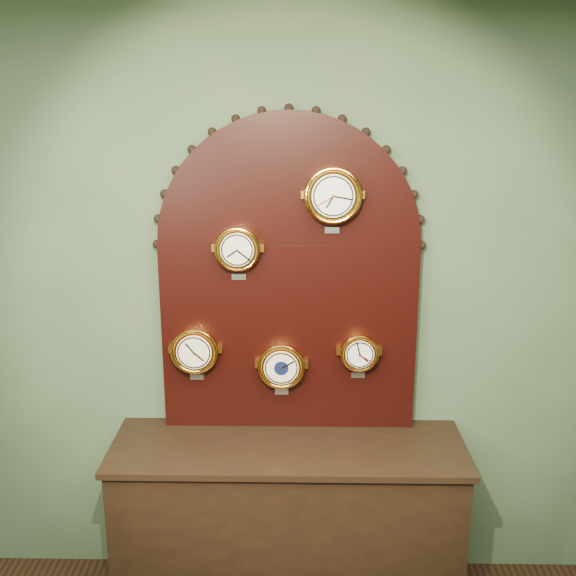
{
  "coord_description": "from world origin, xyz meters",
  "views": [
    {
      "loc": [
        0.05,
        -0.7,
        2.41
      ],
      "look_at": [
        0.0,
        2.25,
        1.58
      ],
      "focal_mm": 43.88,
      "sensor_mm": 36.0,
      "label": 1
    }
  ],
  "objects_px": {
    "shop_counter": "(288,526)",
    "display_board": "(289,267)",
    "arabic_clock": "(333,195)",
    "roman_clock": "(238,249)",
    "hygrometer": "(195,350)",
    "tide_clock": "(359,352)",
    "barometer": "(281,366)"
  },
  "relations": [
    {
      "from": "arabic_clock",
      "to": "barometer",
      "type": "distance_m",
      "value": 0.84
    },
    {
      "from": "shop_counter",
      "to": "display_board",
      "type": "xyz_separation_m",
      "value": [
        0.0,
        0.22,
        1.23
      ]
    },
    {
      "from": "shop_counter",
      "to": "barometer",
      "type": "distance_m",
      "value": 0.78
    },
    {
      "from": "hygrometer",
      "to": "barometer",
      "type": "xyz_separation_m",
      "value": [
        0.41,
        -0.0,
        -0.07
      ]
    },
    {
      "from": "barometer",
      "to": "tide_clock",
      "type": "xyz_separation_m",
      "value": [
        0.36,
        0.0,
        0.07
      ]
    },
    {
      "from": "barometer",
      "to": "roman_clock",
      "type": "bearing_deg",
      "value": 179.84
    },
    {
      "from": "arabic_clock",
      "to": "barometer",
      "type": "xyz_separation_m",
      "value": [
        -0.23,
        0.0,
        -0.8
      ]
    },
    {
      "from": "arabic_clock",
      "to": "hygrometer",
      "type": "bearing_deg",
      "value": 179.93
    },
    {
      "from": "roman_clock",
      "to": "arabic_clock",
      "type": "distance_m",
      "value": 0.49
    },
    {
      "from": "arabic_clock",
      "to": "tide_clock",
      "type": "bearing_deg",
      "value": 0.82
    },
    {
      "from": "arabic_clock",
      "to": "hygrometer",
      "type": "xyz_separation_m",
      "value": [
        -0.63,
        0.0,
        -0.73
      ]
    },
    {
      "from": "display_board",
      "to": "arabic_clock",
      "type": "xyz_separation_m",
      "value": [
        0.2,
        -0.07,
        0.34
      ]
    },
    {
      "from": "hygrometer",
      "to": "shop_counter",
      "type": "bearing_deg",
      "value": -19.27
    },
    {
      "from": "shop_counter",
      "to": "hygrometer",
      "type": "height_order",
      "value": "hygrometer"
    },
    {
      "from": "hygrometer",
      "to": "barometer",
      "type": "distance_m",
      "value": 0.41
    },
    {
      "from": "display_board",
      "to": "tide_clock",
      "type": "relative_size",
      "value": 6.59
    },
    {
      "from": "barometer",
      "to": "hygrometer",
      "type": "bearing_deg",
      "value": 179.99
    },
    {
      "from": "display_board",
      "to": "shop_counter",
      "type": "bearing_deg",
      "value": -90.0
    },
    {
      "from": "arabic_clock",
      "to": "tide_clock",
      "type": "xyz_separation_m",
      "value": [
        0.14,
        0.0,
        -0.74
      ]
    },
    {
      "from": "barometer",
      "to": "tide_clock",
      "type": "distance_m",
      "value": 0.37
    },
    {
      "from": "barometer",
      "to": "shop_counter",
      "type": "bearing_deg",
      "value": -77.76
    },
    {
      "from": "display_board",
      "to": "arabic_clock",
      "type": "relative_size",
      "value": 5.03
    },
    {
      "from": "display_board",
      "to": "arabic_clock",
      "type": "bearing_deg",
      "value": -19.03
    },
    {
      "from": "arabic_clock",
      "to": "tide_clock",
      "type": "height_order",
      "value": "arabic_clock"
    },
    {
      "from": "roman_clock",
      "to": "tide_clock",
      "type": "xyz_separation_m",
      "value": [
        0.56,
        0.0,
        -0.49
      ]
    },
    {
      "from": "roman_clock",
      "to": "barometer",
      "type": "distance_m",
      "value": 0.6
    },
    {
      "from": "shop_counter",
      "to": "hygrometer",
      "type": "relative_size",
      "value": 5.84
    },
    {
      "from": "display_board",
      "to": "roman_clock",
      "type": "distance_m",
      "value": 0.26
    },
    {
      "from": "roman_clock",
      "to": "hygrometer",
      "type": "bearing_deg",
      "value": -179.88
    },
    {
      "from": "shop_counter",
      "to": "roman_clock",
      "type": "distance_m",
      "value": 1.35
    },
    {
      "from": "shop_counter",
      "to": "display_board",
      "type": "height_order",
      "value": "display_board"
    },
    {
      "from": "hygrometer",
      "to": "tide_clock",
      "type": "xyz_separation_m",
      "value": [
        0.77,
        0.0,
        -0.01
      ]
    }
  ]
}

